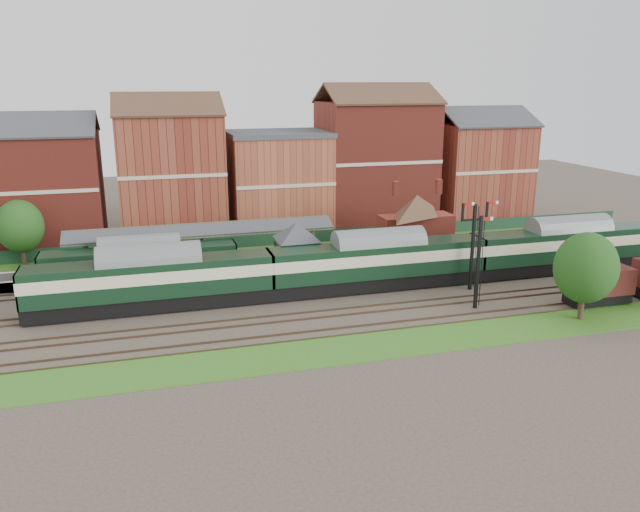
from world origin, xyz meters
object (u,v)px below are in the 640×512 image
object	(u,v)px
goods_van_a	(599,283)
dmu_train	(378,261)
semaphore_bracket	(473,241)
signal_box	(297,252)
platform_railcar	(141,263)

from	to	relation	value
goods_van_a	dmu_train	bearing A→B (deg)	151.73
semaphore_bracket	dmu_train	size ratio (longest dim) A/B	0.14
semaphore_bracket	goods_van_a	bearing A→B (deg)	-37.18
signal_box	goods_van_a	size ratio (longest dim) A/B	1.08
platform_railcar	dmu_train	bearing A→B (deg)	-17.25
dmu_train	goods_van_a	distance (m)	19.02
signal_box	semaphore_bracket	xyz separation A→B (m)	(15.04, -5.75, 1.44)
goods_van_a	platform_railcar	bearing A→B (deg)	157.63
signal_box	semaphore_bracket	bearing A→B (deg)	-20.92
signal_box	dmu_train	bearing A→B (deg)	-25.31
signal_box	dmu_train	distance (m)	7.62
signal_box	semaphore_bracket	world-z (taller)	semaphore_bracket
semaphore_bracket	platform_railcar	world-z (taller)	semaphore_bracket
dmu_train	platform_railcar	distance (m)	21.92
semaphore_bracket	platform_railcar	xyz separation A→B (m)	(-29.10, 9.00, -2.26)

